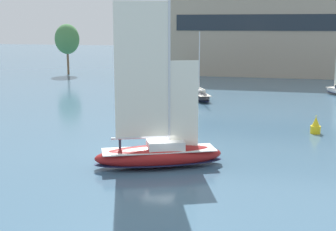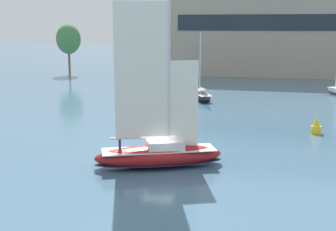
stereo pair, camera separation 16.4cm
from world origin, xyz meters
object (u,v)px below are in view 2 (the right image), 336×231
(tree_shore_center, at_px, (134,35))
(sailboat_main, at_px, (159,153))
(tree_shore_left, at_px, (68,39))
(sailboat_moored_far_slip, at_px, (135,98))
(sailboat_moored_near_marina, at_px, (201,95))
(channel_buoy, at_px, (316,126))

(tree_shore_center, xyz_separation_m, sailboat_main, (22.26, -61.67, -7.77))
(tree_shore_left, bearing_deg, sailboat_moored_far_slip, -51.90)
(sailboat_moored_far_slip, bearing_deg, sailboat_main, -68.35)
(tree_shore_center, bearing_deg, sailboat_moored_near_marina, -55.09)
(tree_shore_left, xyz_separation_m, channel_buoy, (50.56, -47.33, -7.06))
(channel_buoy, bearing_deg, sailboat_main, -130.65)
(sailboat_moored_far_slip, height_order, channel_buoy, sailboat_moored_far_slip)
(sailboat_main, bearing_deg, channel_buoy, 49.35)
(tree_shore_center, height_order, sailboat_moored_far_slip, tree_shore_center)
(tree_shore_left, distance_m, sailboat_moored_far_slip, 43.29)
(sailboat_main, xyz_separation_m, sailboat_moored_near_marina, (-2.60, 33.51, -0.43))
(sailboat_main, relative_size, sailboat_moored_near_marina, 1.40)
(tree_shore_left, xyz_separation_m, sailboat_moored_near_marina, (35.12, -28.76, -7.13))
(sailboat_main, xyz_separation_m, channel_buoy, (12.83, 14.94, -0.36))
(sailboat_moored_near_marina, bearing_deg, sailboat_main, -85.56)
(tree_shore_center, relative_size, sailboat_main, 0.90)
(tree_shore_center, relative_size, channel_buoy, 6.63)
(tree_shore_center, bearing_deg, sailboat_main, -70.15)
(sailboat_main, height_order, sailboat_moored_far_slip, sailboat_main)
(sailboat_main, bearing_deg, sailboat_moored_far_slip, 111.65)
(sailboat_main, distance_m, channel_buoy, 19.70)
(sailboat_main, relative_size, channel_buoy, 7.40)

